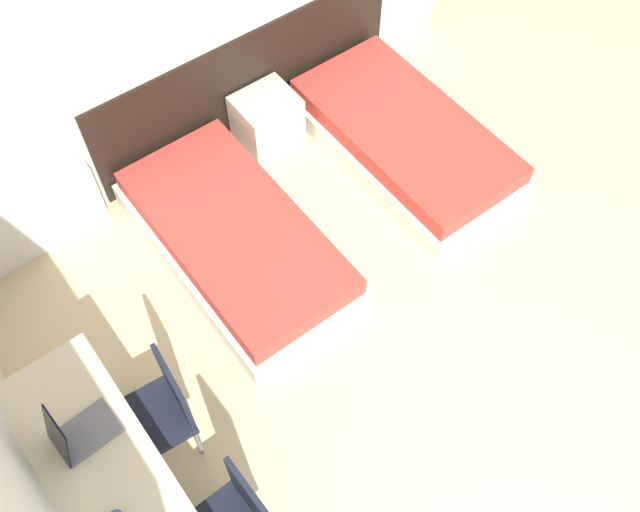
{
  "coord_description": "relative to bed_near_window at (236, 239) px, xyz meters",
  "views": [
    {
      "loc": [
        -1.49,
        0.08,
        4.39
      ],
      "look_at": [
        0.0,
        2.04,
        0.55
      ],
      "focal_mm": 40.0,
      "sensor_mm": 36.0,
      "label": 1
    }
  ],
  "objects": [
    {
      "name": "bed_near_door",
      "position": [
        1.59,
        0.0,
        0.0
      ],
      "size": [
        0.98,
        1.91,
        0.34
      ],
      "color": "silver",
      "rests_on": "ground_plane"
    },
    {
      "name": "bed_near_window",
      "position": [
        0.0,
        0.0,
        0.0
      ],
      "size": [
        0.98,
        1.91,
        0.34
      ],
      "color": "silver",
      "rests_on": "ground_plane"
    },
    {
      "name": "laptop",
      "position": [
        -1.52,
        -0.92,
        0.65
      ],
      "size": [
        0.34,
        0.25,
        0.33
      ],
      "rotation": [
        0.0,
        0.0,
        0.06
      ],
      "color": "slate",
      "rests_on": "desk"
    },
    {
      "name": "wall_back",
      "position": [
        0.24,
        1.02,
        1.18
      ],
      "size": [
        5.04,
        0.05,
        2.7
      ],
      "color": "silver",
      "rests_on": "ground_plane"
    },
    {
      "name": "nightstand",
      "position": [
        0.79,
        0.75,
        0.07
      ],
      "size": [
        0.46,
        0.4,
        0.47
      ],
      "color": "beige",
      "rests_on": "ground_plane"
    },
    {
      "name": "headboard_panel",
      "position": [
        0.79,
        0.99,
        0.29
      ],
      "size": [
        2.67,
        0.03,
        0.91
      ],
      "color": "black",
      "rests_on": "ground_plane"
    },
    {
      "name": "desk",
      "position": [
        -1.5,
        -1.31,
        0.41
      ],
      "size": [
        0.55,
        1.87,
        0.75
      ],
      "color": "beige",
      "rests_on": "ground_plane"
    },
    {
      "name": "chair_near_laptop",
      "position": [
        -1.1,
        -0.93,
        0.34
      ],
      "size": [
        0.44,
        0.44,
        0.91
      ],
      "rotation": [
        0.0,
        0.0,
        -0.09
      ],
      "color": "black",
      "rests_on": "ground_plane"
    },
    {
      "name": "radiator",
      "position": [
        -1.14,
        0.9,
        0.12
      ],
      "size": [
        1.06,
        0.12,
        0.58
      ],
      "color": "silver",
      "rests_on": "ground_plane"
    }
  ]
}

